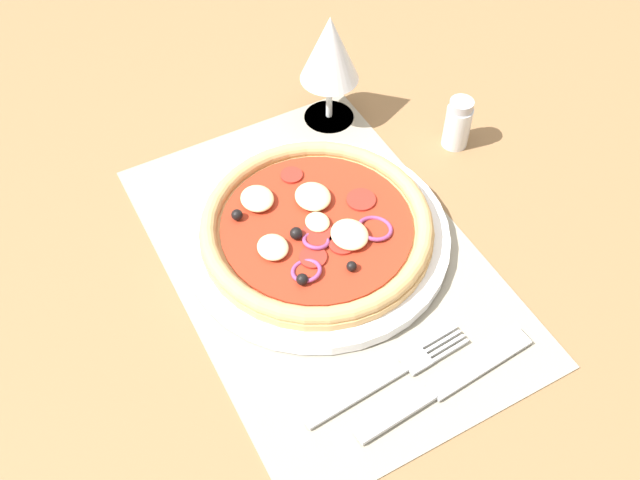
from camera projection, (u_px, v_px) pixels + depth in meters
The scene contains 8 objects.
ground_plane at pixel (323, 267), 77.65cm from camera, with size 190.00×140.00×2.40cm, color olive.
placemat at pixel (323, 260), 76.56cm from camera, with size 46.52×31.00×0.40cm, color gray.
plate at pixel (317, 236), 77.51cm from camera, with size 29.02×29.02×1.34cm, color white.
pizza at pixel (316, 226), 76.12cm from camera, with size 25.30×25.30×2.65cm.
fork at pixel (397, 372), 67.56cm from camera, with size 2.74×18.06×0.44cm.
knife at pixel (448, 383), 66.79cm from camera, with size 3.07×20.07×0.62cm.
wine_glass at pixel (330, 52), 83.35cm from camera, with size 7.20×7.20×14.90cm.
pepper_shaker at pixel (458, 124), 85.72cm from camera, with size 3.20×3.20×6.70cm.
Camera 1 is at (40.59, -22.47, 61.14)cm, focal length 39.82 mm.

